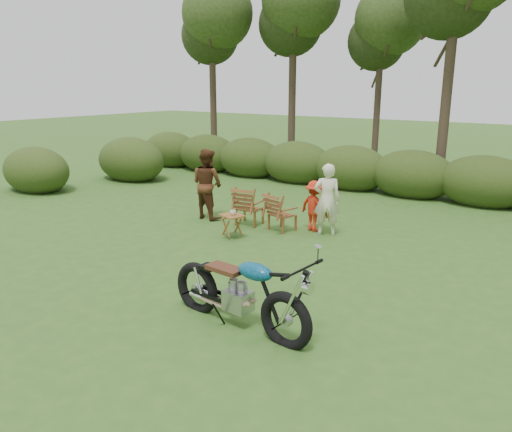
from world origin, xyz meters
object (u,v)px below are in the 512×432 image
Objects in this scene: side_table at (232,226)px; adult_b at (208,218)px; adult_a at (326,234)px; motorcycle at (238,325)px; lawn_chair_left at (250,224)px; child at (314,231)px; lawn_chair_right at (282,230)px; cup at (233,212)px.

adult_b is at bearing 147.02° from side_table.
adult_a is at bearing -166.49° from adult_b.
motorcycle reaches higher than lawn_chair_left.
motorcycle is at bearing -51.38° from side_table.
motorcycle is 1.32× the size of adult_b.
child is at bearing -163.32° from adult_b.
child reaches higher than side_table.
adult_b is (-1.52, 0.99, -0.26)m from side_table.
motorcycle is 5.86m from adult_b.
motorcycle is 1.98× the size of child.
motorcycle is 4.71m from adult_a.
adult_a is at bearing 107.30° from motorcycle.
child is (1.53, 0.41, 0.00)m from lawn_chair_left.
adult_b reaches higher than child.
adult_b is (-2.12, -0.14, 0.00)m from lawn_chair_right.
adult_a reaches higher than cup.
motorcycle is at bearing -51.74° from cup.
cup is at bearing 99.49° from lawn_chair_left.
motorcycle is 4.15m from cup.
lawn_chair_left is 1.22m from adult_b.
child is at bearing 111.22° from motorcycle.
cup is at bearing 65.40° from child.
lawn_chair_left is at bearing 106.88° from cup.
child is at bearing -44.09° from adult_a.
cup is 2.00m from child.
adult_b is (-1.21, -0.11, 0.00)m from lawn_chair_left.
side_table is at bearing -145.90° from cup.
cup reaches higher than child.
lawn_chair_left is 0.79× the size of child.
adult_a is (0.99, 0.27, 0.00)m from lawn_chair_right.
adult_b is at bearing 17.73° from lawn_chair_right.
motorcycle is 5.18m from lawn_chair_left.
lawn_chair_left is at bearing 29.24° from child.
lawn_chair_right is at bearing -12.35° from adult_a.
lawn_chair_left is (-0.90, -0.03, 0.00)m from lawn_chair_right.
lawn_chair_right is 1.02m from adult_a.
motorcycle is 4.12m from side_table.
lawn_chair_left is at bearing 15.94° from lawn_chair_right.
lawn_chair_right is 0.91m from lawn_chair_left.
cup is at bearing 34.10° from side_table.
lawn_chair_left is 1.91m from adult_a.
adult_b is 1.49× the size of child.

